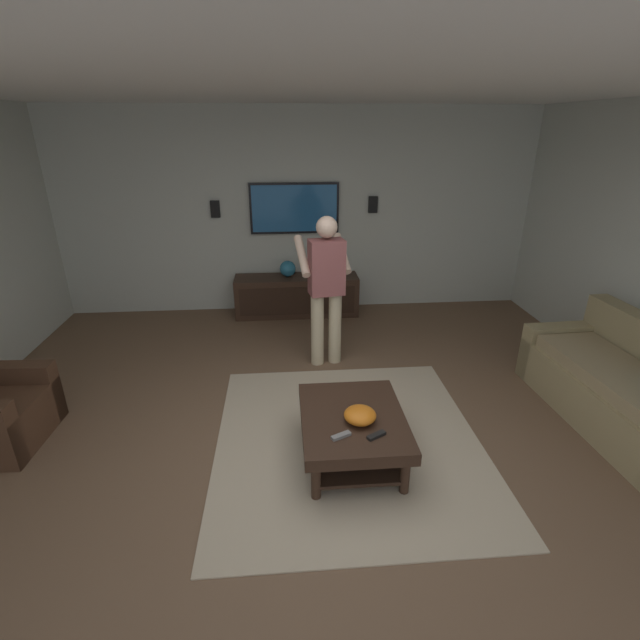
{
  "coord_description": "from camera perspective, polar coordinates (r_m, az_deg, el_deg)",
  "views": [
    {
      "loc": [
        -3.03,
        0.23,
        2.46
      ],
      "look_at": [
        0.6,
        -0.07,
        0.91
      ],
      "focal_mm": 25.64,
      "sensor_mm": 36.0,
      "label": 1
    }
  ],
  "objects": [
    {
      "name": "remote_grey",
      "position": [
        3.39,
        2.65,
        -14.23
      ],
      "size": [
        0.1,
        0.15,
        0.02
      ],
      "primitive_type": "cube",
      "rotation": [
        0.0,
        0.0,
        2.01
      ],
      "color": "slate",
      "rests_on": "coffee_table"
    },
    {
      "name": "ceiling_slab",
      "position": [
        3.06,
        -0.38,
        29.02
      ],
      "size": [
        6.77,
        6.69,
        0.1
      ],
      "primitive_type": "cube",
      "color": "white"
    },
    {
      "name": "media_console",
      "position": [
        6.42,
        -2.91,
        3.06
      ],
      "size": [
        0.45,
        1.7,
        0.55
      ],
      "rotation": [
        0.0,
        0.0,
        3.14
      ],
      "color": "#332116",
      "rests_on": "ground"
    },
    {
      "name": "area_rug",
      "position": [
        4.01,
        3.53,
        -14.77
      ],
      "size": [
        2.41,
        2.21,
        0.01
      ],
      "primitive_type": "cube",
      "color": "tan",
      "rests_on": "ground"
    },
    {
      "name": "person_standing",
      "position": [
        4.85,
        0.76,
        4.63
      ],
      "size": [
        0.59,
        0.6,
        1.64
      ],
      "rotation": [
        0.0,
        0.0,
        0.16
      ],
      "color": "#C6B793",
      "rests_on": "ground"
    },
    {
      "name": "remote_black",
      "position": [
        3.41,
        7.05,
        -14.1
      ],
      "size": [
        0.11,
        0.15,
        0.02
      ],
      "primitive_type": "cube",
      "rotation": [
        0.0,
        0.0,
        5.22
      ],
      "color": "black",
      "rests_on": "coffee_table"
    },
    {
      "name": "wall_speaker_left",
      "position": [
        6.49,
        6.63,
        14.12
      ],
      "size": [
        0.06,
        0.12,
        0.22
      ],
      "primitive_type": "cube",
      "color": "black"
    },
    {
      "name": "coffee_table",
      "position": [
        3.68,
        4.08,
        -13.1
      ],
      "size": [
        1.0,
        0.8,
        0.4
      ],
      "color": "#332116",
      "rests_on": "ground"
    },
    {
      "name": "tv",
      "position": [
        6.36,
        -3.21,
        13.74
      ],
      "size": [
        0.05,
        1.2,
        0.68
      ],
      "rotation": [
        0.0,
        0.0,
        3.14
      ],
      "color": "black"
    },
    {
      "name": "bowl",
      "position": [
        3.53,
        5.02,
        -11.75
      ],
      "size": [
        0.25,
        0.25,
        0.11
      ],
      "primitive_type": "ellipsoid",
      "color": "orange",
      "rests_on": "coffee_table"
    },
    {
      "name": "remote_white",
      "position": [
        3.62,
        5.92,
        -11.61
      ],
      "size": [
        0.16,
        0.1,
        0.02
      ],
      "primitive_type": "cube",
      "rotation": [
        0.0,
        0.0,
        3.51
      ],
      "color": "white",
      "rests_on": "coffee_table"
    },
    {
      "name": "ground_plane",
      "position": [
        3.91,
        -0.27,
        -15.96
      ],
      "size": [
        7.88,
        7.88,
        0.0
      ],
      "primitive_type": "plane",
      "color": "brown"
    },
    {
      "name": "wall_speaker_right",
      "position": [
        6.43,
        -12.95,
        13.34
      ],
      "size": [
        0.06,
        0.12,
        0.22
      ],
      "primitive_type": "cube",
      "color": "black"
    },
    {
      "name": "vase_round",
      "position": [
        6.33,
        -4.05,
        6.41
      ],
      "size": [
        0.22,
        0.22,
        0.22
      ],
      "primitive_type": "sphere",
      "color": "teal",
      "rests_on": "media_console"
    },
    {
      "name": "wall_back_tv",
      "position": [
        6.47,
        -2.68,
        13.22
      ],
      "size": [
        0.1,
        6.69,
        2.73
      ],
      "primitive_type": "cube",
      "color": "#B2B7AD",
      "rests_on": "ground"
    },
    {
      "name": "couch",
      "position": [
        4.87,
        33.9,
        -7.35
      ],
      "size": [
        1.93,
        0.93,
        0.87
      ],
      "rotation": [
        0.0,
        0.0,
        1.61
      ],
      "color": "#93845B",
      "rests_on": "ground"
    }
  ]
}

